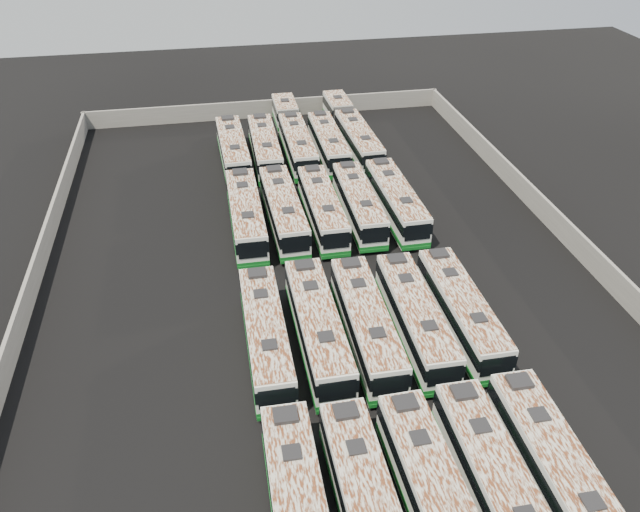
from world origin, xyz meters
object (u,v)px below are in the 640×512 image
(bus_back_left, at_px, (265,148))
(bus_midback_right, at_px, (359,204))
(bus_back_far_left, at_px, (233,150))
(bus_midback_far_left, at_px, (246,215))
(bus_midfront_right, at_px, (415,318))
(bus_midback_center, at_px, (322,208))
(bus_midfront_far_left, at_px, (266,335))
(bus_midback_left, at_px, (283,210))
(bus_midback_far_right, at_px, (396,201))
(bus_back_center, at_px, (293,134))
(bus_back_right, at_px, (328,144))
(bus_front_right, at_px, (497,486))
(bus_midfront_center, at_px, (366,324))
(bus_front_far_right, at_px, (558,474))
(bus_front_left, at_px, (368,510))
(bus_midfront_far_right, at_px, (461,311))
(bus_midfront_left, at_px, (318,327))
(bus_front_center, at_px, (435,499))
(bus_back_far_right, at_px, (351,130))

(bus_back_left, bearing_deg, bus_midback_right, -62.23)
(bus_back_far_left, bearing_deg, bus_midback_far_left, -91.03)
(bus_midfront_right, bearing_deg, bus_midback_center, 102.66)
(bus_midfront_far_left, height_order, bus_midback_far_left, bus_midback_far_left)
(bus_midback_left, bearing_deg, bus_midfront_right, -68.49)
(bus_midback_far_right, bearing_deg, bus_midback_center, 179.97)
(bus_back_center, bearing_deg, bus_midfront_far_left, -101.52)
(bus_midback_center, relative_size, bus_back_center, 0.64)
(bus_midfront_right, height_order, bus_back_far_left, bus_back_far_left)
(bus_back_far_left, bearing_deg, bus_back_left, -1.78)
(bus_midback_center, relative_size, bus_back_right, 1.00)
(bus_front_right, height_order, bus_midback_far_right, bus_front_right)
(bus_midback_right, bearing_deg, bus_midback_far_right, -2.03)
(bus_front_right, distance_m, bus_midfront_right, 13.99)
(bus_midfront_center, height_order, bus_back_right, bus_midfront_center)
(bus_midfront_center, height_order, bus_midback_right, bus_midfront_center)
(bus_midback_far_left, xyz_separation_m, bus_back_center, (6.96, 17.43, -0.06))
(bus_front_far_right, relative_size, bus_midback_left, 0.99)
(bus_back_far_left, height_order, bus_back_right, bus_back_far_left)
(bus_front_right, relative_size, bus_midfront_center, 1.00)
(bus_midfront_far_left, relative_size, bus_midback_center, 1.01)
(bus_back_far_left, height_order, bus_back_center, bus_back_far_left)
(bus_midfront_far_left, distance_m, bus_back_far_left, 30.60)
(bus_front_left, xyz_separation_m, bus_midfront_right, (7.02, 14.03, -0.00))
(bus_midfront_far_left, height_order, bus_midfront_far_right, bus_midfront_far_left)
(bus_midback_center, xyz_separation_m, bus_back_center, (0.00, 17.46, 0.02))
(bus_midback_right, bearing_deg, bus_back_far_left, 127.79)
(bus_back_far_left, xyz_separation_m, bus_back_left, (3.44, -0.02, -0.01))
(bus_midfront_left, bearing_deg, bus_back_left, 90.06)
(bus_front_far_right, height_order, bus_midback_center, bus_front_far_right)
(bus_front_far_right, xyz_separation_m, bus_midback_far_right, (0.14, 30.47, -0.02))
(bus_midback_center, height_order, bus_back_far_left, bus_back_far_left)
(bus_front_far_right, xyz_separation_m, bus_midback_left, (-10.39, 30.59, 0.01))
(bus_front_center, distance_m, bus_back_far_right, 48.56)
(bus_midfront_center, relative_size, bus_back_center, 0.65)
(bus_front_center, height_order, bus_midback_far_left, bus_midback_far_left)
(bus_midback_center, xyz_separation_m, bus_back_right, (3.41, 14.12, -0.01))
(bus_front_right, bearing_deg, bus_midback_center, 96.48)
(bus_front_far_right, distance_m, bus_midback_far_right, 30.47)
(bus_midfront_left, distance_m, bus_back_center, 33.99)
(bus_midfront_center, bearing_deg, bus_midback_far_left, 113.15)
(bus_midback_right, bearing_deg, bus_midfront_far_left, -121.66)
(bus_midback_center, bearing_deg, bus_back_left, 104.40)
(bus_midback_left, bearing_deg, bus_midfront_left, -91.04)
(bus_front_far_right, distance_m, bus_midfront_far_left, 19.74)
(bus_midfront_center, relative_size, bus_midfront_right, 1.02)
(bus_midfront_far_left, height_order, bus_back_far_right, bus_midfront_far_left)
(bus_front_center, bearing_deg, bus_midback_far_right, 75.86)
(bus_front_right, height_order, bus_midfront_center, bus_midfront_center)
(bus_front_right, relative_size, bus_back_far_left, 0.98)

